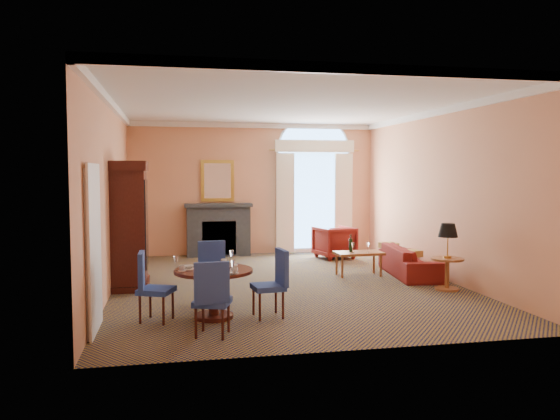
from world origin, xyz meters
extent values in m
plane|color=#141940|center=(0.00, 0.00, 0.00)|extent=(7.50, 7.50, 0.00)
cube|color=#E89C6E|center=(0.00, 3.75, 1.60)|extent=(6.00, 0.04, 3.20)
cube|color=#E89C6E|center=(-3.00, 0.00, 1.60)|extent=(0.04, 7.50, 3.20)
cube|color=#E89C6E|center=(3.00, 0.00, 1.60)|extent=(0.04, 7.50, 3.20)
cube|color=silver|center=(0.00, 0.00, 3.20)|extent=(6.00, 7.50, 0.04)
cube|color=white|center=(0.00, 0.00, 3.14)|extent=(6.00, 7.50, 0.12)
cube|color=white|center=(-2.96, -2.40, 1.03)|extent=(0.08, 0.90, 2.06)
cube|color=#393E43|center=(-0.90, 3.55, 0.60)|extent=(1.50, 0.40, 1.20)
cube|color=#393E43|center=(-0.90, 3.52, 1.24)|extent=(1.60, 0.46, 0.08)
cube|color=gold|center=(-0.90, 3.72, 1.80)|extent=(0.80, 0.04, 1.00)
cube|color=silver|center=(-0.90, 3.70, 1.80)|extent=(0.64, 0.02, 0.84)
cube|color=white|center=(1.50, 3.73, 1.25)|extent=(1.90, 0.04, 2.50)
cube|color=#7FA9D4|center=(1.50, 3.72, 1.25)|extent=(1.70, 0.02, 2.30)
cylinder|color=white|center=(1.50, 3.73, 2.50)|extent=(1.90, 0.04, 1.90)
cube|color=white|center=(0.75, 3.61, 1.25)|extent=(0.45, 0.06, 2.45)
cube|color=white|center=(2.25, 3.61, 1.25)|extent=(0.45, 0.06, 2.45)
cube|color=white|center=(1.50, 3.61, 2.65)|extent=(2.00, 0.08, 0.30)
cube|color=black|center=(-2.72, 0.27, 1.02)|extent=(0.56, 1.02, 2.03)
cube|color=black|center=(-2.72, 0.27, 2.12)|extent=(0.63, 1.12, 0.16)
cube|color=black|center=(-2.72, 0.27, 0.05)|extent=(0.63, 1.12, 0.10)
cylinder|color=black|center=(-1.44, -2.07, 0.66)|extent=(1.08, 1.08, 0.05)
cylinder|color=black|center=(-1.44, -2.07, 0.32)|extent=(0.14, 0.14, 0.64)
cylinder|color=black|center=(-1.44, -2.07, 0.03)|extent=(0.54, 0.54, 0.05)
cylinder|color=silver|center=(-1.20, -1.82, 0.69)|extent=(0.24, 0.24, 0.01)
imported|color=silver|center=(-1.20, -1.82, 0.71)|extent=(0.15, 0.15, 0.04)
imported|color=silver|center=(-1.27, -1.68, 0.72)|extent=(0.09, 0.09, 0.07)
cylinder|color=silver|center=(-1.77, -1.98, 0.69)|extent=(0.24, 0.24, 0.01)
imported|color=silver|center=(-1.77, -1.98, 0.71)|extent=(0.15, 0.15, 0.04)
imported|color=silver|center=(-1.87, -2.11, 0.72)|extent=(0.09, 0.09, 0.07)
cylinder|color=silver|center=(-1.35, -2.40, 0.69)|extent=(0.24, 0.24, 0.01)
imported|color=silver|center=(-1.35, -2.40, 0.71)|extent=(0.15, 0.15, 0.04)
imported|color=silver|center=(-1.19, -2.42, 0.72)|extent=(0.09, 0.09, 0.07)
cube|color=navy|center=(-1.40, -1.26, 0.42)|extent=(0.47, 0.47, 0.07)
cube|color=navy|center=(-1.40, -1.07, 0.70)|extent=(0.42, 0.08, 0.50)
cylinder|color=black|center=(-1.26, -1.08, 0.19)|extent=(0.03, 0.03, 0.38)
cylinder|color=black|center=(-1.59, -1.12, 0.19)|extent=(0.03, 0.03, 0.38)
cylinder|color=black|center=(-1.22, -1.41, 0.19)|extent=(0.03, 0.03, 0.38)
cylinder|color=black|center=(-1.55, -1.45, 0.19)|extent=(0.03, 0.03, 0.38)
cube|color=navy|center=(-1.52, -2.88, 0.42)|extent=(0.53, 0.53, 0.07)
cube|color=navy|center=(-1.54, -3.07, 0.70)|extent=(0.43, 0.10, 0.50)
cylinder|color=black|center=(-1.73, -2.98, 0.19)|extent=(0.03, 0.03, 0.38)
cylinder|color=black|center=(-1.42, -3.09, 0.19)|extent=(0.03, 0.03, 0.38)
cylinder|color=black|center=(-1.63, -2.67, 0.19)|extent=(0.03, 0.03, 0.38)
cylinder|color=black|center=(-1.31, -2.77, 0.19)|extent=(0.03, 0.03, 0.38)
cube|color=navy|center=(-0.70, -2.16, 0.42)|extent=(0.47, 0.47, 0.07)
cube|color=navy|center=(-0.51, -2.19, 0.70)|extent=(0.12, 0.43, 0.50)
cylinder|color=black|center=(-0.52, -2.31, 0.19)|extent=(0.03, 0.03, 0.38)
cylinder|color=black|center=(-0.55, -1.98, 0.19)|extent=(0.03, 0.03, 0.38)
cylinder|color=black|center=(-0.85, -2.34, 0.19)|extent=(0.03, 0.03, 0.38)
cylinder|color=black|center=(-0.88, -2.02, 0.19)|extent=(0.03, 0.03, 0.38)
cube|color=navy|center=(-2.21, -2.08, 0.42)|extent=(0.55, 0.55, 0.07)
cube|color=navy|center=(-2.40, -2.08, 0.70)|extent=(0.07, 0.42, 0.50)
cylinder|color=black|center=(-2.30, -1.87, 0.19)|extent=(0.03, 0.03, 0.38)
cylinder|color=black|center=(-2.43, -2.17, 0.19)|extent=(0.03, 0.03, 0.38)
cylinder|color=black|center=(-2.00, -1.99, 0.19)|extent=(0.03, 0.03, 0.38)
cylinder|color=black|center=(-2.12, -2.29, 0.19)|extent=(0.03, 0.03, 0.38)
imported|color=maroon|center=(2.55, 0.31, 0.28)|extent=(0.98, 2.01, 0.57)
imported|color=maroon|center=(1.72, 2.64, 0.38)|extent=(0.97, 0.99, 0.75)
cube|color=#9A582E|center=(1.56, 0.50, 0.44)|extent=(0.94, 0.55, 0.05)
cylinder|color=#9A582E|center=(1.17, 0.31, 0.20)|extent=(0.04, 0.04, 0.41)
cylinder|color=#9A582E|center=(1.94, 0.31, 0.20)|extent=(0.04, 0.04, 0.41)
cylinder|color=#9A582E|center=(1.17, 0.68, 0.20)|extent=(0.04, 0.04, 0.41)
cylinder|color=#9A582E|center=(1.94, 0.68, 0.20)|extent=(0.04, 0.04, 0.41)
cylinder|color=#9A582E|center=(2.60, -1.05, 0.53)|extent=(0.55, 0.55, 0.04)
cylinder|color=#9A582E|center=(2.60, -1.05, 0.26)|extent=(0.07, 0.07, 0.51)
cylinder|color=#9A582E|center=(2.60, -1.05, 0.02)|extent=(0.40, 0.40, 0.04)
camera|label=1|loc=(-2.00, -9.51, 2.01)|focal=35.00mm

